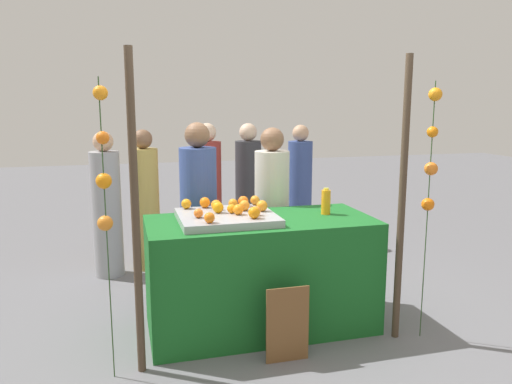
{
  "coord_description": "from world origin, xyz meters",
  "views": [
    {
      "loc": [
        -1.07,
        -3.82,
        1.87
      ],
      "look_at": [
        0.0,
        0.15,
        1.13
      ],
      "focal_mm": 35.08,
      "sensor_mm": 36.0,
      "label": 1
    }
  ],
  "objects_px": {
    "vendor_left": "(199,220)",
    "chalkboard_sign": "(287,325)",
    "stall_counter": "(261,274)",
    "vendor_right": "(272,219)",
    "orange_0": "(243,201)",
    "orange_1": "(256,211)",
    "juice_bottle": "(326,202)"
  },
  "relations": [
    {
      "from": "vendor_left",
      "to": "chalkboard_sign",
      "type": "bearing_deg",
      "value": -71.22
    },
    {
      "from": "stall_counter",
      "to": "vendor_right",
      "type": "xyz_separation_m",
      "value": [
        0.29,
        0.65,
        0.3
      ]
    },
    {
      "from": "stall_counter",
      "to": "vendor_right",
      "type": "height_order",
      "value": "vendor_right"
    },
    {
      "from": "orange_0",
      "to": "vendor_right",
      "type": "height_order",
      "value": "vendor_right"
    },
    {
      "from": "orange_1",
      "to": "orange_0",
      "type": "bearing_deg",
      "value": 92.14
    },
    {
      "from": "orange_1",
      "to": "vendor_left",
      "type": "distance_m",
      "value": 0.89
    },
    {
      "from": "juice_bottle",
      "to": "vendor_left",
      "type": "height_order",
      "value": "vendor_left"
    },
    {
      "from": "chalkboard_sign",
      "to": "vendor_left",
      "type": "height_order",
      "value": "vendor_left"
    },
    {
      "from": "juice_bottle",
      "to": "vendor_right",
      "type": "relative_size",
      "value": 0.14
    },
    {
      "from": "stall_counter",
      "to": "vendor_left",
      "type": "height_order",
      "value": "vendor_left"
    },
    {
      "from": "vendor_left",
      "to": "juice_bottle",
      "type": "bearing_deg",
      "value": -32.96
    },
    {
      "from": "stall_counter",
      "to": "orange_1",
      "type": "xyz_separation_m",
      "value": [
        -0.07,
        -0.11,
        0.56
      ]
    },
    {
      "from": "orange_1",
      "to": "chalkboard_sign",
      "type": "xyz_separation_m",
      "value": [
        0.1,
        -0.49,
        -0.75
      ]
    },
    {
      "from": "orange_1",
      "to": "chalkboard_sign",
      "type": "bearing_deg",
      "value": -78.3
    },
    {
      "from": "orange_0",
      "to": "vendor_right",
      "type": "bearing_deg",
      "value": 46.15
    },
    {
      "from": "vendor_right",
      "to": "juice_bottle",
      "type": "bearing_deg",
      "value": -64.24
    },
    {
      "from": "orange_0",
      "to": "chalkboard_sign",
      "type": "bearing_deg",
      "value": -82.36
    },
    {
      "from": "orange_0",
      "to": "vendor_right",
      "type": "relative_size",
      "value": 0.05
    },
    {
      "from": "orange_0",
      "to": "juice_bottle",
      "type": "distance_m",
      "value": 0.7
    },
    {
      "from": "orange_0",
      "to": "juice_bottle",
      "type": "xyz_separation_m",
      "value": [
        0.67,
        -0.22,
        0.0
      ]
    },
    {
      "from": "juice_bottle",
      "to": "vendor_right",
      "type": "height_order",
      "value": "vendor_right"
    },
    {
      "from": "stall_counter",
      "to": "orange_0",
      "type": "xyz_separation_m",
      "value": [
        -0.08,
        0.26,
        0.57
      ]
    },
    {
      "from": "stall_counter",
      "to": "vendor_left",
      "type": "bearing_deg",
      "value": 120.75
    },
    {
      "from": "orange_0",
      "to": "vendor_left",
      "type": "distance_m",
      "value": 0.59
    },
    {
      "from": "chalkboard_sign",
      "to": "vendor_right",
      "type": "bearing_deg",
      "value": 78.23
    },
    {
      "from": "orange_0",
      "to": "juice_bottle",
      "type": "bearing_deg",
      "value": -18.0
    },
    {
      "from": "orange_1",
      "to": "juice_bottle",
      "type": "height_order",
      "value": "juice_bottle"
    },
    {
      "from": "juice_bottle",
      "to": "chalkboard_sign",
      "type": "bearing_deg",
      "value": -130.83
    },
    {
      "from": "juice_bottle",
      "to": "chalkboard_sign",
      "type": "height_order",
      "value": "juice_bottle"
    },
    {
      "from": "stall_counter",
      "to": "orange_0",
      "type": "bearing_deg",
      "value": 108.2
    },
    {
      "from": "stall_counter",
      "to": "orange_1",
      "type": "distance_m",
      "value": 0.58
    },
    {
      "from": "vendor_left",
      "to": "vendor_right",
      "type": "height_order",
      "value": "vendor_left"
    }
  ]
}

